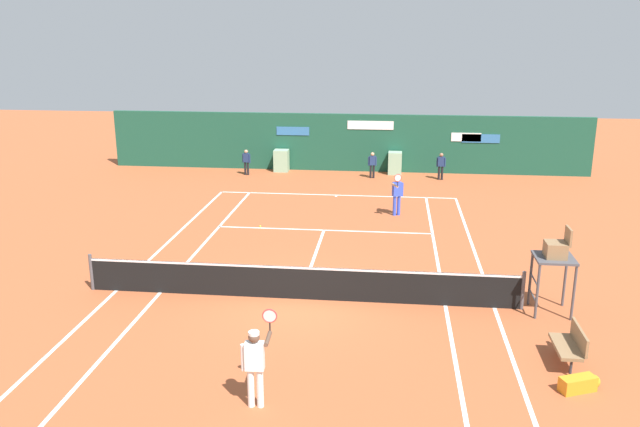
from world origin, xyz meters
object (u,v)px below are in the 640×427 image
(umpire_chair, at_px, (555,256))
(player_on_baseline, at_px, (397,192))
(ball_kid_right_post, at_px, (372,163))
(tennis_ball_near_service_line, at_px, (435,277))
(player_bench, at_px, (571,343))
(ball_kid_centre_post, at_px, (441,164))
(equipment_bag, at_px, (581,383))
(ball_kid_left_post, at_px, (246,160))
(player_near_side, at_px, (255,361))
(tennis_ball_mid_court, at_px, (260,226))

(umpire_chair, distance_m, player_on_baseline, 9.70)
(ball_kid_right_post, bearing_deg, tennis_ball_near_service_line, 91.50)
(umpire_chair, relative_size, player_bench, 1.90)
(player_bench, distance_m, ball_kid_centre_post, 18.35)
(umpire_chair, xyz_separation_m, ball_kid_centre_post, (-1.85, 15.47, -0.79))
(ball_kid_right_post, bearing_deg, equipment_bag, 95.99)
(ball_kid_left_post, bearing_deg, player_near_side, 112.63)
(umpire_chair, bearing_deg, ball_kid_centre_post, 6.82)
(player_bench, distance_m, ball_kid_left_post, 21.57)
(player_bench, height_order, ball_kid_centre_post, ball_kid_centre_post)
(player_near_side, height_order, tennis_ball_near_service_line, player_near_side)
(player_bench, xyz_separation_m, ball_kid_right_post, (-5.03, 18.27, 0.24))
(umpire_chair, distance_m, equipment_bag, 4.16)
(player_on_baseline, distance_m, tennis_ball_mid_court, 5.65)
(player_bench, bearing_deg, player_near_side, 110.04)
(player_bench, bearing_deg, player_on_baseline, 18.21)
(ball_kid_right_post, distance_m, ball_kid_left_post, 6.42)
(ball_kid_centre_post, height_order, tennis_ball_near_service_line, ball_kid_centre_post)
(ball_kid_left_post, bearing_deg, player_on_baseline, 148.32)
(player_bench, relative_size, player_on_baseline, 0.68)
(ball_kid_right_post, xyz_separation_m, tennis_ball_near_service_line, (2.35, -13.34, -0.72))
(player_bench, bearing_deg, umpire_chair, -4.13)
(player_bench, xyz_separation_m, player_near_side, (-6.60, -2.41, 0.48))
(umpire_chair, bearing_deg, tennis_ball_mid_court, 54.13)
(ball_kid_right_post, bearing_deg, player_near_side, 77.17)
(player_near_side, bearing_deg, ball_kid_right_post, 83.18)
(player_on_baseline, height_order, tennis_ball_mid_court, player_on_baseline)
(ball_kid_left_post, relative_size, ball_kid_centre_post, 0.97)
(equipment_bag, height_order, ball_kid_left_post, ball_kid_left_post)
(equipment_bag, xyz_separation_m, player_near_side, (-6.57, -1.31, 0.83))
(umpire_chair, bearing_deg, ball_kid_left_post, 37.01)
(equipment_bag, bearing_deg, ball_kid_right_post, 104.49)
(player_bench, height_order, player_near_side, player_near_side)
(equipment_bag, distance_m, tennis_ball_mid_court, 13.79)
(tennis_ball_mid_court, bearing_deg, tennis_ball_near_service_line, -35.62)
(player_bench, distance_m, ball_kid_right_post, 18.96)
(ball_kid_centre_post, bearing_deg, player_near_side, 82.08)
(player_bench, relative_size, ball_kid_right_post, 0.94)
(umpire_chair, distance_m, player_bench, 3.01)
(ball_kid_right_post, xyz_separation_m, ball_kid_left_post, (-6.42, 0.00, 0.00))
(player_near_side, height_order, ball_kid_left_post, player_near_side)
(equipment_bag, height_order, player_near_side, player_near_side)
(player_bench, height_order, ball_kid_right_post, ball_kid_right_post)
(ball_kid_right_post, bearing_deg, player_bench, 96.90)
(umpire_chair, height_order, ball_kid_left_post, umpire_chair)
(umpire_chair, height_order, player_near_side, umpire_chair)
(ball_kid_left_post, distance_m, tennis_ball_near_service_line, 15.98)
(equipment_bag, bearing_deg, player_near_side, -168.75)
(ball_kid_left_post, bearing_deg, equipment_bag, 129.96)
(equipment_bag, distance_m, ball_kid_centre_post, 19.45)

